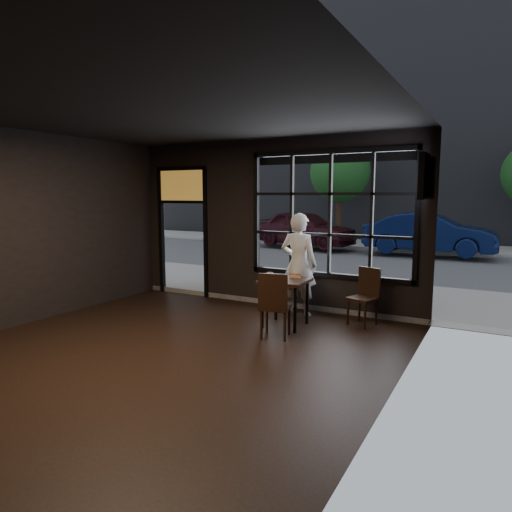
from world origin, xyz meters
The scene contains 17 objects.
floor centered at (0.00, 0.00, -0.01)m, with size 6.00×7.00×0.02m, color black.
ceiling centered at (0.00, 0.00, 3.21)m, with size 6.00×7.00×0.02m, color black.
wall_right centered at (3.00, 0.00, 1.60)m, with size 0.04×7.00×3.20m, color black.
window_frame centered at (1.20, 3.50, 1.80)m, with size 3.06×0.12×2.28m, color black.
stained_transom centered at (-2.10, 3.50, 2.35)m, with size 1.20×0.06×0.70m, color orange.
street_asphalt centered at (0.00, 24.00, -0.02)m, with size 60.00×41.00×0.04m, color #545456.
building_across centered at (0.00, 23.00, 7.50)m, with size 28.00×12.00×15.00m, color #5B5956.
cafe_table centered at (0.88, 2.32, 0.39)m, with size 0.73×0.73×0.79m, color black.
chair_near centered at (1.00, 1.71, 0.51)m, with size 0.44×0.44×1.01m, color black.
chair_window centered at (1.97, 3.00, 0.47)m, with size 0.41×0.41×0.95m, color black.
man centered at (0.78, 3.08, 0.92)m, with size 0.67×0.44×1.84m, color white.
hotdog centered at (0.96, 2.52, 0.81)m, with size 0.20×0.08×0.06m, color tan, non-canonical shape.
cup centered at (0.62, 2.28, 0.83)m, with size 0.12×0.12×0.10m, color silver.
tv centered at (2.93, 2.76, 2.40)m, with size 0.12×1.10×0.64m, color black.
navy_car centered at (1.67, 12.40, 0.82)m, with size 1.52×4.35×1.43m, color #071134.
maroon_car centered at (-3.11, 12.60, 0.82)m, with size 1.70×4.23×1.44m, color black.
tree_left centered at (-2.47, 15.00, 3.11)m, with size 2.59×2.59×4.42m.
Camera 1 is at (3.97, -4.32, 2.15)m, focal length 32.00 mm.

